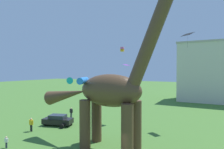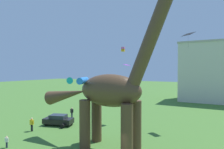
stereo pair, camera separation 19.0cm
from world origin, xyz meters
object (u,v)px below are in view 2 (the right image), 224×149
Objects in this scene: parked_sedan_left at (58,120)px; person_near_flyer at (7,141)px; kite_mid_left at (123,49)px; person_far_spectator at (72,111)px; kite_mid_center at (127,65)px; person_strolling_adult at (87,117)px; kite_mid_right at (188,34)px; dinosaur_sculpture at (109,90)px; kite_far_right at (80,81)px; person_vendor_side at (32,123)px.

person_near_flyer is at bearing -99.18° from parked_sedan_left.
parked_sedan_left is at bearing -103.78° from kite_mid_left.
kite_mid_center is (9.20, 2.12, 7.80)m from person_far_spectator.
kite_mid_right is at bearing 41.37° from person_strolling_adult.
dinosaur_sculpture is 9.37× the size of person_strolling_adult.
person_strolling_adult is at bearing 120.99° from kite_far_right.
kite_far_right reaches higher than parked_sedan_left.
person_vendor_side is 0.70× the size of kite_far_right.
kite_mid_right reaches higher than kite_mid_center.
person_strolling_adult is at bearing 118.61° from dinosaur_sculpture.
parked_sedan_left reaches higher than person_near_flyer.
kite_mid_center is at bearing 61.18° from person_strolling_adult.
parked_sedan_left is at bearing -128.57° from person_strolling_adult.
person_strolling_adult is (3.42, 2.35, 0.26)m from parked_sedan_left.
kite_mid_center reaches higher than person_strolling_adult.
person_far_spectator is 21.91m from kite_mid_right.
person_vendor_side is at bearing -145.76° from kite_mid_right.
dinosaur_sculpture is 11.06m from kite_mid_center.
person_near_flyer is 5.50m from person_vendor_side.
dinosaur_sculpture is 11.85m from person_near_flyer.
kite_mid_center is at bearing 23.28° from parked_sedan_left.
dinosaur_sculpture is at bearing -116.57° from kite_mid_right.
person_vendor_side reaches higher than person_near_flyer.
person_near_flyer is at bearing -173.14° from person_far_spectator.
kite_mid_center is at bearing -5.83° from person_near_flyer.
dinosaur_sculpture reaches higher than kite_far_right.
person_vendor_side reaches higher than parked_sedan_left.
dinosaur_sculpture is 12.32m from parked_sedan_left.
kite_mid_left is (-13.03, 6.10, -0.90)m from kite_mid_right.
kite_mid_center reaches higher than person_far_spectator.
parked_sedan_left is 13.08m from kite_mid_center.
kite_mid_right is 2.38× the size of kite_mid_left.
dinosaur_sculpture reaches higher than person_near_flyer.
dinosaur_sculpture is 15.29m from person_far_spectator.
person_strolling_adult is 10.03m from kite_far_right.
person_strolling_adult is at bearing -155.56° from kite_mid_right.
kite_mid_center reaches higher than person_near_flyer.
kite_mid_left is (2.34, 23.11, 11.43)m from person_near_flyer.
dinosaur_sculpture is 13.40× the size of person_near_flyer.
kite_mid_right is (5.99, 11.98, 7.11)m from dinosaur_sculpture.
person_vendor_side is 21.76m from kite_mid_left.
kite_far_right is at bearing -42.09° from person_strolling_adult.
person_far_spectator is (-1.33, 4.57, 0.22)m from parked_sedan_left.
person_strolling_adult is (-7.16, 6.01, -4.90)m from dinosaur_sculpture.
person_vendor_side is at bearing 158.86° from dinosaur_sculpture.
person_vendor_side is (-2.31, 4.98, 0.33)m from person_near_flyer.
dinosaur_sculpture reaches higher than kite_mid_right.
parked_sedan_left is 4.76m from person_far_spectator.
kite_mid_right is 1.78× the size of kite_mid_center.
parked_sedan_left is at bearing -167.70° from person_far_spectator.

